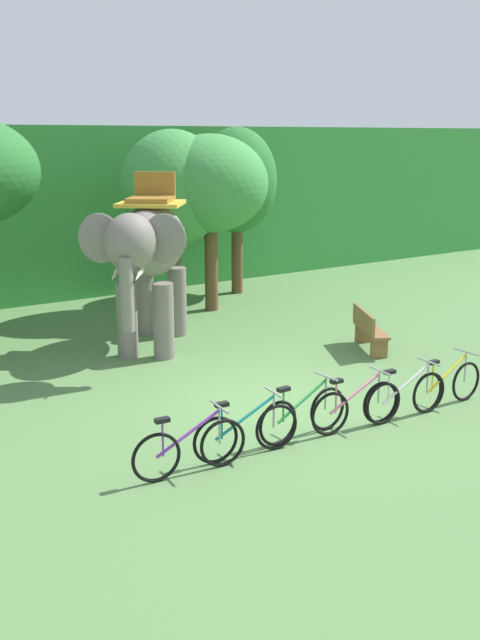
# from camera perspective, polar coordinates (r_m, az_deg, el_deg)

# --- Properties ---
(ground_plane) EXTENTS (80.00, 80.00, 0.00)m
(ground_plane) POSITION_cam_1_polar(r_m,az_deg,el_deg) (12.57, 2.40, -6.73)
(ground_plane) COLOR #567F47
(foliage_hedge) EXTENTS (36.00, 6.00, 4.82)m
(foliage_hedge) POSITION_cam_1_polar(r_m,az_deg,el_deg) (23.36, -16.07, 8.67)
(foliage_hedge) COLOR #338438
(foliage_hedge) RESTS_ON ground
(tree_center) EXTENTS (2.72, 2.72, 4.71)m
(tree_center) POSITION_cam_1_polar(r_m,az_deg,el_deg) (18.75, -5.37, 10.31)
(tree_center) COLOR brown
(tree_center) RESTS_ON ground
(tree_far_right) EXTENTS (2.99, 2.99, 4.60)m
(tree_far_right) POSITION_cam_1_polar(r_m,az_deg,el_deg) (18.77, -2.37, 10.72)
(tree_far_right) COLOR brown
(tree_far_right) RESTS_ON ground
(tree_left) EXTENTS (2.30, 2.30, 4.79)m
(tree_left) POSITION_cam_1_polar(r_m,az_deg,el_deg) (20.94, -0.24, 10.97)
(tree_left) COLOR brown
(tree_left) RESTS_ON ground
(elephant) EXTENTS (3.43, 3.91, 3.78)m
(elephant) POSITION_cam_1_polar(r_m,az_deg,el_deg) (15.32, -7.30, 5.57)
(elephant) COLOR slate
(elephant) RESTS_ON ground
(bike_purple) EXTENTS (1.71, 0.52, 0.92)m
(bike_purple) POSITION_cam_1_polar(r_m,az_deg,el_deg) (9.99, -4.00, -10.14)
(bike_purple) COLOR black
(bike_purple) RESTS_ON ground
(bike_teal) EXTENTS (1.71, 0.52, 0.92)m
(bike_teal) POSITION_cam_1_polar(r_m,az_deg,el_deg) (10.49, 0.51, -8.87)
(bike_teal) COLOR black
(bike_teal) RESTS_ON ground
(bike_green) EXTENTS (1.71, 0.52, 0.92)m
(bike_green) POSITION_cam_1_polar(r_m,az_deg,el_deg) (11.15, 5.05, -7.46)
(bike_green) COLOR black
(bike_green) RESTS_ON ground
(bike_pink) EXTENTS (1.71, 0.52, 0.92)m
(bike_pink) POSITION_cam_1_polar(r_m,az_deg,el_deg) (11.56, 9.19, -6.79)
(bike_pink) COLOR black
(bike_pink) RESTS_ON ground
(bike_white) EXTENTS (1.71, 0.52, 0.92)m
(bike_white) POSITION_cam_1_polar(r_m,az_deg,el_deg) (12.15, 13.10, -5.93)
(bike_white) COLOR black
(bike_white) RESTS_ON ground
(bike_yellow) EXTENTS (1.71, 0.52, 0.92)m
(bike_yellow) POSITION_cam_1_polar(r_m,az_deg,el_deg) (12.83, 16.16, -5.02)
(bike_yellow) COLOR black
(bike_yellow) RESTS_ON ground
(wooden_bench) EXTENTS (1.03, 1.53, 0.89)m
(wooden_bench) POSITION_cam_1_polar(r_m,az_deg,el_deg) (15.77, 10.18, -0.70)
(wooden_bench) COLOR brown
(wooden_bench) RESTS_ON ground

